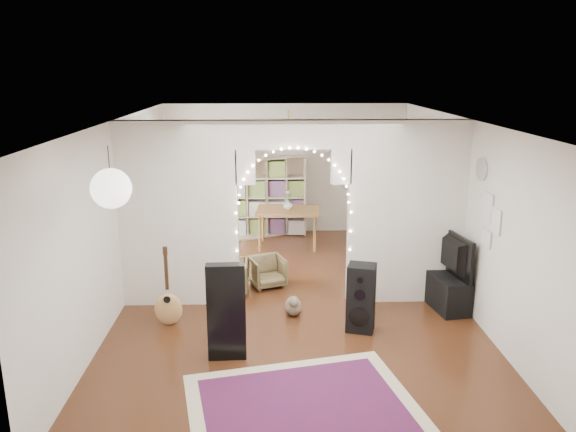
{
  "coord_description": "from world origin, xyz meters",
  "views": [
    {
      "loc": [
        -0.34,
        -7.85,
        3.39
      ],
      "look_at": [
        -0.07,
        0.3,
        1.24
      ],
      "focal_mm": 35.0,
      "sensor_mm": 36.0,
      "label": 1
    }
  ],
  "objects_px": {
    "acoustic_guitar": "(168,297)",
    "floor_speaker": "(361,298)",
    "bookcase": "(267,196)",
    "dining_table": "(288,213)",
    "dining_chair_left": "(230,277)",
    "media_console": "(443,289)",
    "dining_chair_right": "(267,272)"
  },
  "relations": [
    {
      "from": "acoustic_guitar",
      "to": "floor_speaker",
      "type": "height_order",
      "value": "acoustic_guitar"
    },
    {
      "from": "acoustic_guitar",
      "to": "dining_chair_left",
      "type": "distance_m",
      "value": 1.36
    },
    {
      "from": "floor_speaker",
      "to": "dining_chair_left",
      "type": "height_order",
      "value": "floor_speaker"
    },
    {
      "from": "acoustic_guitar",
      "to": "bookcase",
      "type": "relative_size",
      "value": 0.57
    },
    {
      "from": "bookcase",
      "to": "dining_chair_left",
      "type": "relative_size",
      "value": 2.91
    },
    {
      "from": "acoustic_guitar",
      "to": "dining_chair_right",
      "type": "distance_m",
      "value": 1.93
    },
    {
      "from": "acoustic_guitar",
      "to": "dining_table",
      "type": "bearing_deg",
      "value": 68.51
    },
    {
      "from": "floor_speaker",
      "to": "dining_chair_right",
      "type": "bearing_deg",
      "value": 144.11
    },
    {
      "from": "dining_chair_right",
      "to": "acoustic_guitar",
      "type": "bearing_deg",
      "value": -154.29
    },
    {
      "from": "acoustic_guitar",
      "to": "bookcase",
      "type": "distance_m",
      "value": 4.49
    },
    {
      "from": "media_console",
      "to": "dining_chair_left",
      "type": "xyz_separation_m",
      "value": [
        -3.17,
        0.6,
        0.01
      ]
    },
    {
      "from": "media_console",
      "to": "dining_chair_left",
      "type": "bearing_deg",
      "value": 159.41
    },
    {
      "from": "dining_chair_left",
      "to": "dining_table",
      "type": "bearing_deg",
      "value": 66.18
    },
    {
      "from": "dining_chair_left",
      "to": "acoustic_guitar",
      "type": "bearing_deg",
      "value": -124.85
    },
    {
      "from": "floor_speaker",
      "to": "dining_chair_left",
      "type": "distance_m",
      "value": 2.28
    },
    {
      "from": "bookcase",
      "to": "media_console",
      "type": "bearing_deg",
      "value": -79.23
    },
    {
      "from": "dining_table",
      "to": "acoustic_guitar",
      "type": "bearing_deg",
      "value": -112.24
    },
    {
      "from": "media_console",
      "to": "dining_chair_left",
      "type": "relative_size",
      "value": 1.76
    },
    {
      "from": "floor_speaker",
      "to": "dining_chair_left",
      "type": "relative_size",
      "value": 1.62
    },
    {
      "from": "floor_speaker",
      "to": "media_console",
      "type": "height_order",
      "value": "floor_speaker"
    },
    {
      "from": "media_console",
      "to": "dining_chair_right",
      "type": "relative_size",
      "value": 1.89
    },
    {
      "from": "floor_speaker",
      "to": "dining_chair_right",
      "type": "relative_size",
      "value": 1.74
    },
    {
      "from": "floor_speaker",
      "to": "dining_table",
      "type": "relative_size",
      "value": 0.73
    },
    {
      "from": "floor_speaker",
      "to": "acoustic_guitar",
      "type": "bearing_deg",
      "value": -168.64
    },
    {
      "from": "floor_speaker",
      "to": "bookcase",
      "type": "bearing_deg",
      "value": 122.19
    },
    {
      "from": "acoustic_guitar",
      "to": "dining_chair_left",
      "type": "xyz_separation_m",
      "value": [
        0.76,
        1.12,
        -0.15
      ]
    },
    {
      "from": "floor_speaker",
      "to": "dining_chair_left",
      "type": "xyz_separation_m",
      "value": [
        -1.82,
        1.36,
        -0.2
      ]
    },
    {
      "from": "floor_speaker",
      "to": "media_console",
      "type": "relative_size",
      "value": 0.92
    },
    {
      "from": "dining_chair_right",
      "to": "bookcase",
      "type": "bearing_deg",
      "value": 70.17
    },
    {
      "from": "bookcase",
      "to": "dining_table",
      "type": "xyz_separation_m",
      "value": [
        0.41,
        -0.85,
        -0.14
      ]
    },
    {
      "from": "media_console",
      "to": "dining_chair_right",
      "type": "distance_m",
      "value": 2.73
    },
    {
      "from": "media_console",
      "to": "dining_chair_right",
      "type": "xyz_separation_m",
      "value": [
        -2.59,
        0.86,
        -0.01
      ]
    }
  ]
}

